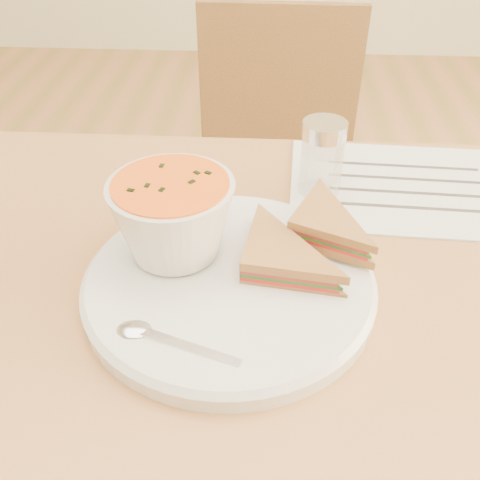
# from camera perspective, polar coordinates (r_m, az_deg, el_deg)

# --- Properties ---
(chair_far) EXTENTS (0.38, 0.38, 0.84)m
(chair_far) POSITION_cam_1_polar(r_m,az_deg,el_deg) (1.26, 3.47, 3.30)
(chair_far) COLOR brown
(chair_far) RESTS_ON floor
(plate) EXTENTS (0.30, 0.30, 0.02)m
(plate) POSITION_cam_1_polar(r_m,az_deg,el_deg) (0.56, -1.16, -4.65)
(plate) COLOR silver
(plate) RESTS_ON dining_table
(soup_bowl) EXTENTS (0.16, 0.16, 0.09)m
(soup_bowl) POSITION_cam_1_polar(r_m,az_deg,el_deg) (0.56, -7.10, 1.99)
(soup_bowl) COLOR silver
(soup_bowl) RESTS_ON plate
(sandwich_half_a) EXTENTS (0.12, 0.12, 0.03)m
(sandwich_half_a) POSITION_cam_1_polar(r_m,az_deg,el_deg) (0.53, -0.06, -3.85)
(sandwich_half_a) COLOR #B58340
(sandwich_half_a) RESTS_ON plate
(sandwich_half_b) EXTENTS (0.13, 0.13, 0.03)m
(sandwich_half_b) POSITION_cam_1_polar(r_m,az_deg,el_deg) (0.57, 4.99, 0.77)
(sandwich_half_b) COLOR #B58340
(sandwich_half_b) RESTS_ON plate
(spoon) EXTENTS (0.17, 0.08, 0.01)m
(spoon) POSITION_cam_1_polar(r_m,az_deg,el_deg) (0.48, -6.13, -11.17)
(spoon) COLOR silver
(spoon) RESTS_ON plate
(paper_menu) EXTENTS (0.32, 0.24, 0.00)m
(paper_menu) POSITION_cam_1_polar(r_m,az_deg,el_deg) (0.75, 17.41, 5.47)
(paper_menu) COLOR white
(paper_menu) RESTS_ON dining_table
(condiment_shaker) EXTENTS (0.06, 0.06, 0.10)m
(condiment_shaker) POSITION_cam_1_polar(r_m,az_deg,el_deg) (0.69, 8.71, 8.56)
(condiment_shaker) COLOR silver
(condiment_shaker) RESTS_ON dining_table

